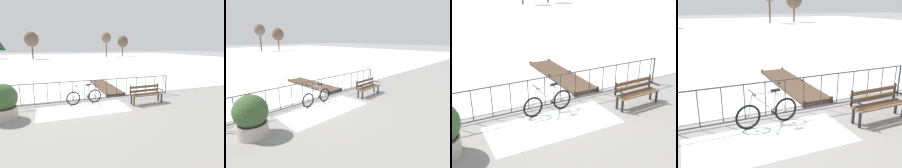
# 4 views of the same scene
# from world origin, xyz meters

# --- Properties ---
(ground_plane) EXTENTS (160.00, 160.00, 0.00)m
(ground_plane) POSITION_xyz_m (0.00, 0.00, 0.00)
(ground_plane) COLOR gray
(frozen_pond) EXTENTS (80.00, 56.00, 0.03)m
(frozen_pond) POSITION_xyz_m (0.00, 28.40, 0.01)
(frozen_pond) COLOR white
(frozen_pond) RESTS_ON ground
(snow_patch) EXTENTS (3.87, 1.66, 0.01)m
(snow_patch) POSITION_xyz_m (-0.55, -1.20, 0.00)
(snow_patch) COLOR white
(snow_patch) RESTS_ON ground
(railing_fence) EXTENTS (9.06, 0.06, 1.07)m
(railing_fence) POSITION_xyz_m (0.00, 0.00, 0.56)
(railing_fence) COLOR #38383D
(railing_fence) RESTS_ON ground
(bicycle_near_railing) EXTENTS (1.71, 0.52, 0.97)m
(bicycle_near_railing) POSITION_xyz_m (-0.36, -0.40, 0.37)
(bicycle_near_railing) COLOR black
(bicycle_near_railing) RESTS_ON ground
(park_bench) EXTENTS (1.61, 0.53, 0.89)m
(park_bench) POSITION_xyz_m (2.49, -1.22, 0.51)
(park_bench) COLOR brown
(park_bench) RESTS_ON ground
(wooden_dock) EXTENTS (1.10, 4.40, 0.20)m
(wooden_dock) POSITION_xyz_m (1.52, 2.45, 0.12)
(wooden_dock) COLOR #4C3828
(wooden_dock) RESTS_ON ground
(tree_east_mid) EXTENTS (2.85, 2.85, 5.52)m
(tree_east_mid) POSITION_xyz_m (17.26, 37.28, 3.93)
(tree_east_mid) COLOR brown
(tree_east_mid) RESTS_ON ground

